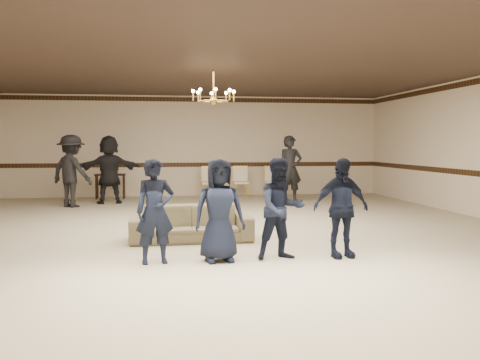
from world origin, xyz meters
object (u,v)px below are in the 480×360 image
(console_table, at_px, (110,186))
(banquet_chair_mid, at_px, (241,182))
(banquet_chair_right, at_px, (273,182))
(boy_b, at_px, (219,210))
(settee, at_px, (191,223))
(adult_right, at_px, (290,169))
(chandelier, at_px, (213,85))
(adult_left, at_px, (71,171))
(boy_c, at_px, (281,209))
(adult_mid, at_px, (109,169))
(boy_d, at_px, (341,208))
(banquet_chair_left, at_px, (209,182))
(boy_a, at_px, (155,211))

(console_table, bearing_deg, banquet_chair_mid, -1.20)
(banquet_chair_mid, xyz_separation_m, banquet_chair_right, (1.00, 0.00, 0.00))
(boy_b, xyz_separation_m, settee, (-0.31, 1.62, -0.43))
(adult_right, xyz_separation_m, console_table, (-5.20, 1.70, -0.57))
(chandelier, distance_m, adult_left, 5.23)
(boy_b, xyz_separation_m, boy_c, (0.90, 0.00, 0.00))
(adult_left, height_order, adult_mid, same)
(boy_d, height_order, adult_right, adult_right)
(console_table, bearing_deg, banquet_chair_left, -2.15)
(adult_right, bearing_deg, banquet_chair_right, 90.57)
(boy_c, distance_m, banquet_chair_right, 8.86)
(adult_mid, bearing_deg, adult_left, 28.07)
(adult_mid, bearing_deg, boy_b, 96.91)
(banquet_chair_left, bearing_deg, boy_b, -95.84)
(banquet_chair_right, distance_m, console_table, 5.00)
(chandelier, xyz_separation_m, console_table, (-2.64, 5.43, -2.49))
(banquet_chair_mid, relative_size, console_table, 1.06)
(adult_right, distance_m, banquet_chair_right, 1.58)
(banquet_chair_mid, bearing_deg, adult_right, -47.10)
(chandelier, relative_size, boy_a, 0.64)
(adult_mid, bearing_deg, settee, 98.43)
(boy_d, bearing_deg, adult_right, 75.17)
(adult_left, bearing_deg, adult_mid, -107.92)
(boy_d, bearing_deg, adult_left, 119.07)
(banquet_chair_left, bearing_deg, console_table, 174.42)
(banquet_chair_mid, height_order, banquet_chair_right, same)
(chandelier, distance_m, banquet_chair_left, 5.77)
(chandelier, xyz_separation_m, boy_c, (0.64, -3.46, -2.14))
(chandelier, relative_size, banquet_chair_mid, 0.98)
(settee, xyz_separation_m, banquet_chair_right, (2.93, 7.07, 0.17))
(boy_b, xyz_separation_m, console_table, (-2.38, 8.89, -0.35))
(boy_a, distance_m, adult_right, 8.10)
(banquet_chair_left, distance_m, banquet_chair_right, 2.00)
(adult_left, distance_m, banquet_chair_mid, 5.15)
(adult_mid, xyz_separation_m, adult_right, (5.10, -0.40, 0.00))
(banquet_chair_mid, bearing_deg, boy_c, -90.60)
(banquet_chair_right, xyz_separation_m, console_table, (-5.00, 0.20, -0.10))
(adult_left, height_order, adult_right, same)
(adult_mid, relative_size, banquet_chair_right, 2.00)
(chandelier, xyz_separation_m, banquet_chair_mid, (1.36, 5.23, -2.40))
(adult_right, bearing_deg, banquet_chair_left, 138.72)
(banquet_chair_left, bearing_deg, chandelier, -95.70)
(settee, bearing_deg, banquet_chair_right, 67.02)
(boy_d, bearing_deg, boy_a, 173.23)
(boy_c, distance_m, console_table, 9.48)
(banquet_chair_mid, bearing_deg, boy_d, -84.67)
(banquet_chair_mid, distance_m, console_table, 4.01)
(adult_mid, height_order, adult_right, same)
(boy_b, distance_m, adult_mid, 7.93)
(boy_c, distance_m, boy_d, 0.90)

